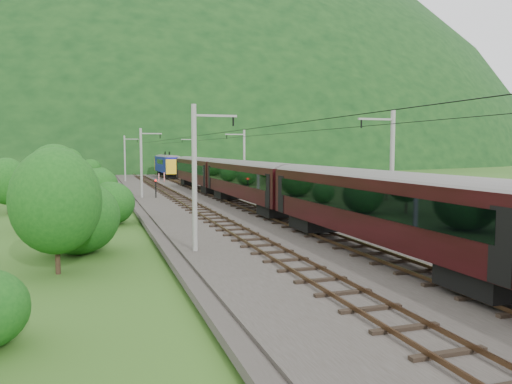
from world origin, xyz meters
name	(u,v)px	position (x,y,z in m)	size (l,w,h in m)	color
ground	(299,249)	(0.00, 0.00, 0.00)	(600.00, 600.00, 0.00)	#285019
railbed	(249,223)	(0.00, 10.00, 0.15)	(14.00, 220.00, 0.30)	#38332D
track_left	(219,221)	(-2.40, 10.00, 0.37)	(2.40, 220.00, 0.27)	brown
track_right	(278,219)	(2.40, 10.00, 0.37)	(2.40, 220.00, 0.27)	brown
catenary_left	(142,161)	(-6.12, 32.00, 4.50)	(2.54, 192.28, 8.00)	gray
catenary_right	(244,161)	(6.12, 32.00, 4.50)	(2.54, 192.28, 8.00)	gray
overhead_wires	(249,133)	(0.00, 10.00, 7.10)	(4.83, 198.00, 0.03)	black
mountain_main	(116,160)	(0.00, 260.00, 0.00)	(504.00, 360.00, 244.00)	black
train	(294,182)	(2.40, 6.74, 3.54)	(2.99, 141.99, 5.19)	black
hazard_post_near	(159,177)	(-0.59, 61.86, 0.98)	(0.15, 0.15, 1.37)	red
hazard_post_far	(164,177)	(0.13, 60.08, 1.11)	(0.17, 0.17, 1.63)	red
signal	(156,187)	(-4.66, 31.44, 1.54)	(0.23, 0.23, 2.10)	black
vegetation_left	(66,184)	(-13.98, 23.25, 2.61)	(12.38, 148.54, 6.78)	#144C14
vegetation_right	(375,204)	(11.74, 10.92, 1.17)	(5.90, 90.88, 2.74)	#144C14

